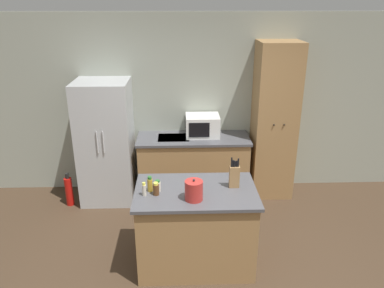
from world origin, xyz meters
The scene contains 13 objects.
wall_back centered at (0.00, 2.33, 1.30)m, with size 7.20×0.06×2.60m.
refrigerator centered at (-1.29, 1.96, 0.87)m, with size 0.73×0.70×1.74m.
back_counter centered at (-0.06, 2.01, 0.46)m, with size 1.60×0.63×0.91m.
pantry_cabinet centered at (1.10, 2.04, 1.12)m, with size 0.58×0.54×2.24m.
kitchen_island centered at (-0.09, 0.45, 0.46)m, with size 1.27×0.81×0.91m.
microwave centered at (0.08, 2.08, 1.06)m, with size 0.47×0.40×0.30m.
knife_block centered at (0.31, 0.51, 1.04)m, with size 0.10×0.06×0.34m.
spice_bottle_tall_dark centered at (-0.56, 0.45, 0.99)m, with size 0.05×0.05×0.17m.
spice_bottle_short_red centered at (-0.61, 0.36, 0.97)m, with size 0.04×0.04×0.14m.
spice_bottle_amber_oil centered at (-0.48, 0.45, 0.96)m, with size 0.06×0.06×0.12m.
spice_bottle_green_herb centered at (-0.50, 0.37, 0.97)m, with size 0.06×0.06×0.14m.
kettle centered at (-0.12, 0.26, 1.01)m, with size 0.18×0.18×0.23m.
fire_extinguisher centered at (-1.83, 1.76, 0.22)m, with size 0.11×0.11×0.49m.
Camera 1 is at (-0.25, -2.98, 2.77)m, focal length 35.00 mm.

